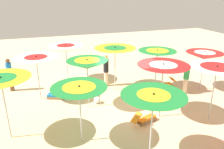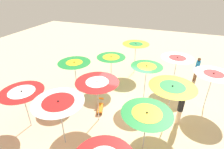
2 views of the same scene
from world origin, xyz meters
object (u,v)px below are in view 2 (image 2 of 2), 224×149
at_px(beach_umbrella_5, 147,116).
at_px(beach_umbrella_6, 111,59).
at_px(beach_ball, 145,101).
at_px(beachgoer_2, 180,108).
at_px(beach_umbrella_11, 213,77).
at_px(beachgoer_1, 197,69).
at_px(beach_umbrella_1, 59,104).
at_px(beach_umbrella_4, 97,85).
at_px(beach_umbrella_9, 136,46).
at_px(beach_umbrella_3, 74,65).
at_px(beach_umbrella_7, 146,69).
at_px(beach_umbrella_0, 23,95).
at_px(beach_umbrella_10, 177,60).
at_px(lounger_2, 100,106).
at_px(beach_umbrella_8, 172,89).
at_px(lounger_1, 167,89).

bearing_deg(beach_umbrella_5, beach_umbrella_6, -145.63).
relative_size(beach_umbrella_6, beach_ball, 6.68).
bearing_deg(beach_umbrella_6, beach_umbrella_5, 34.37).
xyz_separation_m(beach_umbrella_6, beachgoer_2, (2.42, 4.77, -1.05)).
xyz_separation_m(beach_umbrella_6, beach_umbrella_11, (0.36, 6.24, 0.04)).
height_order(beach_umbrella_6, beachgoer_1, beach_umbrella_6).
xyz_separation_m(beach_umbrella_1, beach_umbrella_5, (-0.75, 3.58, -0.14)).
relative_size(beach_umbrella_4, beach_umbrella_9, 0.99).
xyz_separation_m(beach_umbrella_3, beach_umbrella_7, (-1.11, 4.28, -0.07)).
bearing_deg(beach_umbrella_0, beachgoer_1, 134.39).
distance_m(beach_umbrella_10, beachgoer_2, 3.97).
relative_size(beach_umbrella_4, beach_ball, 7.35).
bearing_deg(beach_umbrella_7, beach_umbrella_1, -30.26).
height_order(beach_umbrella_6, beach_umbrella_11, beach_umbrella_11).
height_order(beach_umbrella_7, beach_umbrella_9, beach_umbrella_9).
bearing_deg(beach_umbrella_0, beach_umbrella_6, 154.14).
bearing_deg(beach_umbrella_11, beach_umbrella_0, -60.60).
distance_m(beach_umbrella_1, beach_umbrella_9, 8.35).
bearing_deg(beach_umbrella_0, beach_umbrella_1, 81.96).
xyz_separation_m(beach_umbrella_10, lounger_2, (4.18, -3.88, -1.88)).
relative_size(beach_umbrella_6, beach_umbrella_10, 0.98).
xyz_separation_m(beach_umbrella_0, beach_umbrella_10, (-6.70, 6.84, 0.11)).
bearing_deg(beach_umbrella_11, beach_umbrella_6, -93.33).
bearing_deg(beach_umbrella_4, beach_ball, 137.81).
relative_size(beach_umbrella_3, beach_umbrella_8, 0.99).
xyz_separation_m(beach_umbrella_9, lounger_2, (5.40, -0.72, -2.09)).
height_order(beach_umbrella_1, beach_umbrella_5, beach_umbrella_1).
bearing_deg(lounger_2, beach_ball, 105.17).
bearing_deg(lounger_1, beach_umbrella_3, 135.68).
bearing_deg(lounger_1, beachgoer_2, -142.35).
bearing_deg(beach_umbrella_9, lounger_1, 53.94).
bearing_deg(beach_umbrella_0, beach_umbrella_4, 117.14).
relative_size(beach_umbrella_8, beach_umbrella_11, 1.06).
bearing_deg(beach_umbrella_9, beach_umbrella_3, -31.42).
xyz_separation_m(beach_umbrella_8, lounger_2, (0.05, -3.80, -2.08)).
bearing_deg(beachgoer_1, beach_umbrella_11, -101.35).
bearing_deg(beach_umbrella_1, beach_umbrella_0, -98.04).
bearing_deg(beach_umbrella_4, beachgoer_2, 106.98).
bearing_deg(beach_umbrella_0, beachgoer_2, 111.64).
distance_m(beach_umbrella_7, beach_umbrella_10, 2.77).
bearing_deg(beach_ball, beach_umbrella_10, 151.23).
relative_size(beach_umbrella_0, beach_umbrella_7, 0.92).
bearing_deg(lounger_1, beach_umbrella_11, -88.17).
relative_size(beach_umbrella_0, beach_umbrella_9, 0.88).
bearing_deg(beach_umbrella_7, beach_umbrella_10, 143.18).
xyz_separation_m(beach_umbrella_5, beachgoer_1, (-7.79, 2.43, -1.16)).
distance_m(beach_umbrella_1, beach_umbrella_5, 3.67).
relative_size(beach_umbrella_4, beach_umbrella_5, 1.07).
bearing_deg(beach_umbrella_4, beach_umbrella_9, 175.95).
relative_size(beach_umbrella_0, beach_umbrella_4, 0.88).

